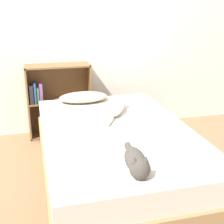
# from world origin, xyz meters

# --- Properties ---
(ground_plane) EXTENTS (8.00, 8.00, 0.00)m
(ground_plane) POSITION_xyz_m (0.00, 0.00, 0.00)
(ground_plane) COLOR #846647
(wall_back) EXTENTS (8.00, 0.06, 2.50)m
(wall_back) POSITION_xyz_m (0.00, 1.39, 1.25)
(wall_back) COLOR silver
(wall_back) RESTS_ON ground_plane
(bed) EXTENTS (1.30, 2.06, 0.52)m
(bed) POSITION_xyz_m (0.00, 0.00, 0.26)
(bed) COLOR #99754C
(bed) RESTS_ON ground_plane
(pillow) EXTENTS (0.54, 0.30, 0.11)m
(pillow) POSITION_xyz_m (-0.15, 0.85, 0.57)
(pillow) COLOR #B29E8E
(pillow) RESTS_ON bed
(cat_light) EXTENTS (0.36, 0.55, 0.15)m
(cat_light) POSITION_xyz_m (0.11, 0.39, 0.58)
(cat_light) COLOR white
(cat_light) RESTS_ON bed
(cat_dark) EXTENTS (0.18, 0.51, 0.15)m
(cat_dark) POSITION_xyz_m (-0.06, -0.72, 0.58)
(cat_dark) COLOR #47423D
(cat_dark) RESTS_ON bed
(bookshelf) EXTENTS (0.76, 0.26, 0.88)m
(bookshelf) POSITION_xyz_m (-0.41, 1.26, 0.45)
(bookshelf) COLOR brown
(bookshelf) RESTS_ON ground_plane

